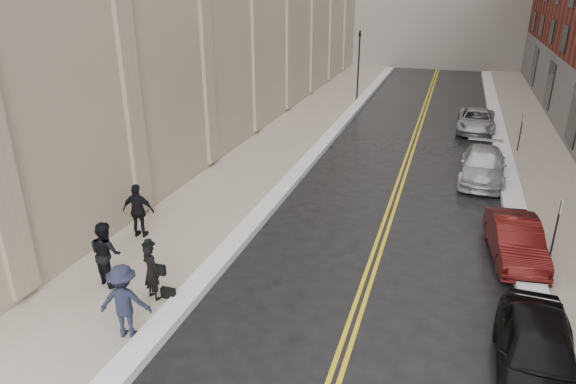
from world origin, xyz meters
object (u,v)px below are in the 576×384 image
Objects in this scene: car_black at (538,353)px; pedestrian_a at (106,253)px; car_silver_near at (483,165)px; pedestrian_b at (124,301)px; car_silver_far at (476,121)px; pedestrian_main at (151,271)px; pedestrian_c at (139,211)px; car_maroon at (515,240)px.

car_black is 2.22× the size of pedestrian_a.
pedestrian_b is (-8.79, -14.81, 0.44)m from car_silver_near.
car_silver_far is at bearing 93.86° from car_silver_near.
pedestrian_main is 0.87× the size of pedestrian_c.
pedestrian_b is at bearing -168.27° from car_black.
car_maroon is 0.87× the size of car_silver_far.
car_maroon is 2.06× the size of pedestrian_b.
pedestrian_a reaches higher than car_silver_near.
car_black is 12.76m from pedestrian_c.
pedestrian_c is at bearing -30.41° from pedestrian_main.
pedestrian_main is 1.70m from pedestrian_a.
pedestrian_a is 2.73m from pedestrian_b.
pedestrian_b is (0.26, -1.63, 0.14)m from pedestrian_main.
pedestrian_main reaches higher than car_silver_far.
car_silver_near is 2.42× the size of pedestrian_a.
pedestrian_a is 1.00× the size of pedestrian_b.
car_silver_near is 2.81× the size of pedestrian_main.
pedestrian_c is at bearing -174.36° from car_maroon.
car_black is at bearing -96.32° from car_maroon.
car_black is at bearing -158.30° from pedestrian_main.
car_silver_near is (-0.81, 13.21, -0.05)m from car_black.
pedestrian_b is (-9.60, -7.44, 0.46)m from car_maroon.
car_silver_far is 2.40× the size of pedestrian_c.
pedestrian_c is (-12.34, -2.62, 0.45)m from car_maroon.
pedestrian_a is at bearing 12.05° from pedestrian_main.
car_maroon is 7.41m from car_silver_near.
car_black is at bearing -83.60° from car_silver_near.
car_silver_far is 2.37× the size of pedestrian_b.
car_black is 13.23m from car_silver_near.
pedestrian_a is at bearing -179.31° from car_black.
pedestrian_c reaches higher than car_maroon.
car_maroon is 2.40× the size of pedestrian_main.
pedestrian_a reaches higher than pedestrian_main.
car_maroon is at bearing -158.30° from pedestrian_b.
car_silver_far is 2.37× the size of pedestrian_a.
car_maroon is 11.46m from pedestrian_main.
pedestrian_c is at bearing -76.52° from pedestrian_b.
pedestrian_b is (1.94, -1.92, 0.00)m from pedestrian_a.
pedestrian_main is 0.86× the size of pedestrian_a.
car_maroon is at bearing -130.74° from pedestrian_a.
pedestrian_a reaches higher than pedestrian_c.
car_silver_near is 2.42× the size of pedestrian_b.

